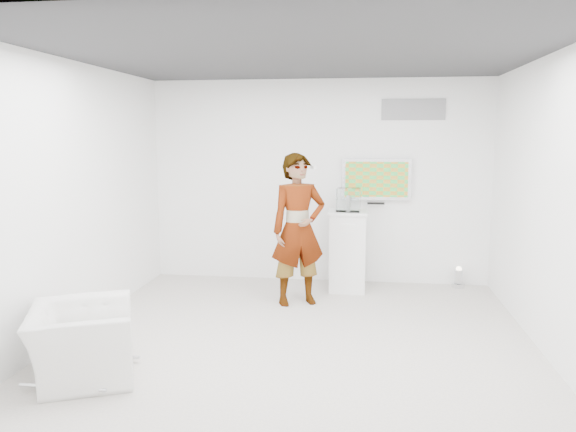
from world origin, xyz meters
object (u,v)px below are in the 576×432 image
at_px(person, 298,229).
at_px(floor_uplight, 458,278).
at_px(pedestal, 348,251).
at_px(tv, 376,179).
at_px(armchair, 82,342).

bearing_deg(person, floor_uplight, 1.25).
bearing_deg(pedestal, tv, 49.76).
xyz_separation_m(pedestal, floor_uplight, (1.59, 0.35, -0.42)).
bearing_deg(tv, armchair, -126.16).
bearing_deg(armchair, pedestal, -59.37).
bearing_deg(pedestal, floor_uplight, 12.36).
relative_size(armchair, floor_uplight, 3.43).
bearing_deg(person, armchair, -148.68).
xyz_separation_m(armchair, pedestal, (2.31, 3.23, 0.24)).
height_order(tv, person, person).
relative_size(tv, pedestal, 0.88).
distance_m(tv, pedestal, 1.15).
bearing_deg(person, pedestal, 24.89).
bearing_deg(floor_uplight, armchair, -137.46).
xyz_separation_m(person, floor_uplight, (2.21, 1.07, -0.84)).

